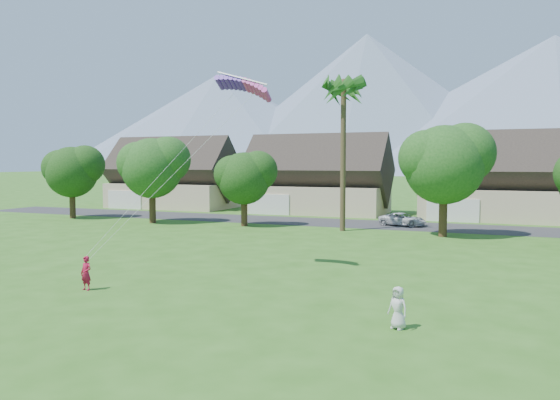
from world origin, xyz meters
The scene contains 10 objects.
ground centered at (0.00, 0.00, 0.00)m, with size 500.00×500.00×0.00m, color #2D6019.
street centered at (0.00, 34.00, 0.01)m, with size 90.00×7.00×0.01m, color #2D2D30.
kite_flyer centered at (-6.82, 4.01, 0.76)m, with size 0.56×0.36×1.52m, color #A41233.
watcher centered at (6.96, 3.58, 0.73)m, with size 0.71×0.46×1.46m, color silver.
parked_car centered at (1.96, 34.00, 0.57)m, with size 1.89×4.09×1.14m, color silver.
mountain_ridge centered at (10.40, 260.00, 29.07)m, with size 540.00×240.00×70.00m.
houses_row centered at (0.49, 42.99, 3.44)m, with size 72.75×8.19×8.86m.
tree_row centered at (-1.14, 27.92, 4.89)m, with size 62.27×6.67×8.45m.
fan_palm centered at (-2.00, 28.50, 11.80)m, with size 3.00×3.00×13.80m.
parafoil_kite centered at (-2.11, 10.43, 9.59)m, with size 2.95×1.04×0.50m.
Camera 1 is at (10.14, -14.77, 5.67)m, focal length 35.00 mm.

